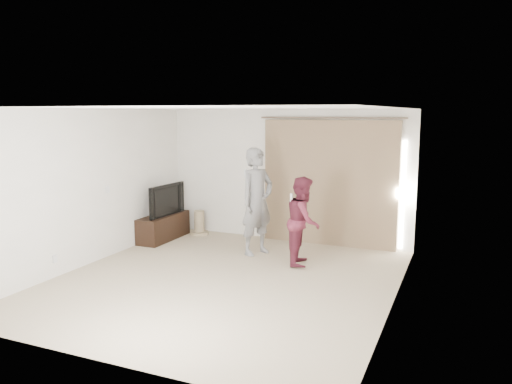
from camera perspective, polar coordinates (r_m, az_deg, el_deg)
floor at (r=7.76m, az=-3.59°, el=-10.05°), size 5.50×5.50×0.00m
wall_back at (r=9.94m, az=3.45°, el=1.90°), size 5.00×0.04×2.60m
wall_left at (r=8.83m, az=-18.34°, el=0.54°), size 0.04×5.50×2.60m
ceiling at (r=7.33m, az=-3.80°, el=9.53°), size 5.00×5.50×0.01m
curtain at (r=9.62m, az=8.43°, el=1.00°), size 2.80×0.11×2.46m
tv_console at (r=10.26m, az=-10.53°, el=-3.96°), size 0.45×1.30×0.50m
tv at (r=10.15m, az=-10.62°, el=-0.86°), size 0.20×1.10×0.63m
scratching_post at (r=10.56m, az=-6.50°, el=-3.75°), size 0.38×0.38×0.51m
person_man at (r=8.93m, az=0.12°, el=-1.09°), size 0.71×0.83×1.93m
person_woman at (r=8.41m, az=5.43°, el=-3.28°), size 0.70×0.82×1.49m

